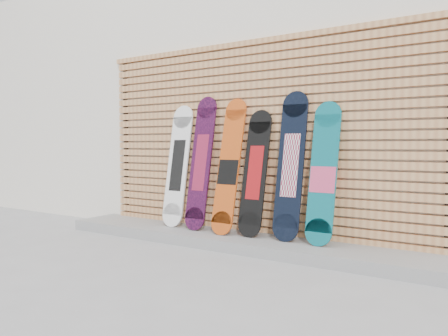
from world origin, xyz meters
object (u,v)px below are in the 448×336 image
(snowboard_2, at_px, (229,166))
(snowboard_3, at_px, (255,173))
(snowboard_1, at_px, (201,163))
(snowboard_5, at_px, (323,174))
(snowboard_4, at_px, (291,165))
(snowboard_0, at_px, (178,165))

(snowboard_2, bearing_deg, snowboard_3, 6.24)
(snowboard_1, xyz_separation_m, snowboard_3, (0.73, 0.00, -0.09))
(snowboard_3, height_order, snowboard_5, snowboard_5)
(snowboard_1, relative_size, snowboard_4, 1.01)
(snowboard_3, xyz_separation_m, snowboard_5, (0.77, 0.00, 0.02))
(snowboard_2, distance_m, snowboard_3, 0.32)
(snowboard_5, bearing_deg, snowboard_0, 179.69)
(snowboard_0, height_order, snowboard_4, snowboard_4)
(snowboard_2, relative_size, snowboard_5, 1.06)
(snowboard_1, relative_size, snowboard_3, 1.14)
(snowboard_3, bearing_deg, snowboard_0, 179.42)
(snowboard_1, relative_size, snowboard_5, 1.09)
(snowboard_0, relative_size, snowboard_4, 0.95)
(snowboard_5, bearing_deg, snowboard_1, -179.80)
(snowboard_1, distance_m, snowboard_2, 0.41)
(snowboard_1, height_order, snowboard_5, snowboard_1)
(snowboard_0, height_order, snowboard_3, snowboard_0)
(snowboard_5, bearing_deg, snowboard_3, -179.92)
(snowboard_0, distance_m, snowboard_2, 0.77)
(snowboard_1, height_order, snowboard_2, snowboard_1)
(snowboard_2, xyz_separation_m, snowboard_4, (0.73, 0.04, 0.03))
(snowboard_0, relative_size, snowboard_3, 1.07)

